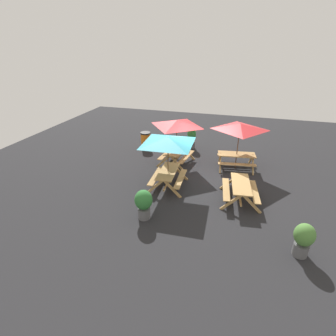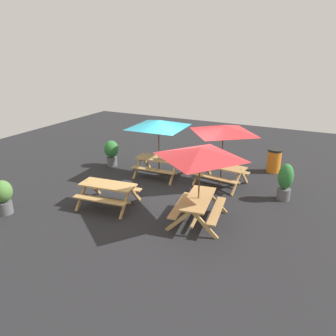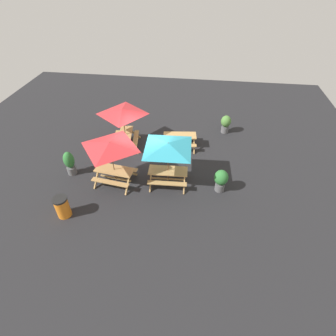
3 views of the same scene
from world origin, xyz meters
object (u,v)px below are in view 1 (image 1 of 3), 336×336
picnic_table_2 (168,144)px  potted_plant_0 (192,137)px  potted_plant_1 (304,238)px  potted_plant_2 (144,203)px  picnic_table_3 (177,126)px  picnic_table_1 (240,130)px  trash_bin_orange (146,140)px  picnic_table_0 (240,188)px

picnic_table_2 → potted_plant_0: bearing=177.0°
potted_plant_1 → potted_plant_2: 5.13m
picnic_table_3 → picnic_table_1: bearing=102.7°
picnic_table_3 → potted_plant_1: 7.57m
trash_bin_orange → potted_plant_1: size_ratio=0.89×
potted_plant_2 → potted_plant_0: bearing=178.1°
picnic_table_2 → potted_plant_0: 4.99m
picnic_table_0 → picnic_table_2: size_ratio=0.69×
picnic_table_3 → trash_bin_orange: bearing=-116.7°
potted_plant_0 → picnic_table_2: bearing=-0.6°
picnic_table_0 → potted_plant_2: size_ratio=1.72×
picnic_table_2 → picnic_table_3: size_ratio=1.21×
picnic_table_0 → trash_bin_orange: bearing=-134.0°
picnic_table_0 → picnic_table_1: (-3.00, -0.32, 1.43)m
potted_plant_0 → potted_plant_1: bearing=32.5°
picnic_table_2 → potted_plant_2: size_ratio=2.50×
trash_bin_orange → picnic_table_2: bearing=32.2°
picnic_table_1 → trash_bin_orange: bearing=158.3°
picnic_table_0 → trash_bin_orange: 7.06m
picnic_table_2 → potted_plant_2: picnic_table_2 is taller
picnic_table_1 → trash_bin_orange: picnic_table_1 is taller
potted_plant_1 → potted_plant_2: size_ratio=0.97×
picnic_table_3 → potted_plant_1: bearing=52.0°
picnic_table_3 → picnic_table_0: bearing=58.2°
picnic_table_1 → trash_bin_orange: 5.64m
picnic_table_2 → trash_bin_orange: 5.01m
picnic_table_0 → potted_plant_0: potted_plant_0 is taller
picnic_table_2 → potted_plant_0: size_ratio=2.19×
picnic_table_3 → potted_plant_1: size_ratio=2.12×
picnic_table_0 → trash_bin_orange: size_ratio=1.98×
picnic_table_1 → potted_plant_0: bearing=134.5°
picnic_table_0 → potted_plant_2: potted_plant_2 is taller
picnic_table_3 → potted_plant_0: picnic_table_3 is taller
picnic_table_1 → potted_plant_0: picnic_table_1 is taller
picnic_table_1 → picnic_table_2: (2.74, -2.74, 0.00)m
potted_plant_0 → potted_plant_2: potted_plant_0 is taller
picnic_table_0 → picnic_table_2: 3.38m
picnic_table_1 → picnic_table_0: bearing=-91.8°
potted_plant_0 → potted_plant_1: potted_plant_0 is taller
picnic_table_0 → trash_bin_orange: trash_bin_orange is taller
picnic_table_3 → potted_plant_0: size_ratio=1.81×
picnic_table_0 → potted_plant_1: 3.19m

